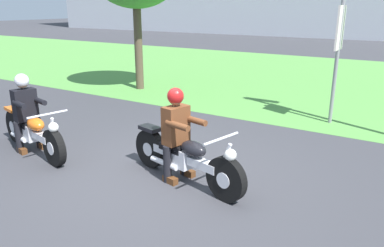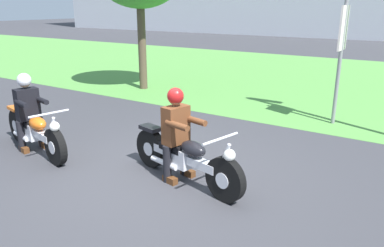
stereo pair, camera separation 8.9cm
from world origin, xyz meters
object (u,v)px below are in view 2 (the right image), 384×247
at_px(motorcycle_lead, 185,158).
at_px(rider_follow, 28,106).
at_px(rider_lead, 177,127).
at_px(sign_banner, 342,44).
at_px(motorcycle_follow, 35,131).

height_order(motorcycle_lead, rider_follow, rider_follow).
xyz_separation_m(rider_lead, sign_banner, (1.27, 4.16, 0.91)).
bearing_deg(rider_lead, sign_banner, 86.05).
xyz_separation_m(rider_lead, motorcycle_follow, (-2.73, -0.48, -0.43)).
bearing_deg(sign_banner, rider_lead, -106.95).
height_order(rider_lead, sign_banner, sign_banner).
height_order(rider_follow, sign_banner, sign_banner).
bearing_deg(sign_banner, motorcycle_lead, -104.72).
xyz_separation_m(motorcycle_lead, sign_banner, (1.10, 4.20, 1.34)).
bearing_deg(motorcycle_follow, motorcycle_lead, 21.57).
height_order(motorcycle_follow, sign_banner, sign_banner).
distance_m(rider_lead, rider_follow, 2.93).
height_order(motorcycle_lead, motorcycle_follow, motorcycle_lead).
xyz_separation_m(motorcycle_lead, rider_lead, (-0.16, 0.04, 0.43)).
relative_size(rider_follow, sign_banner, 0.53).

